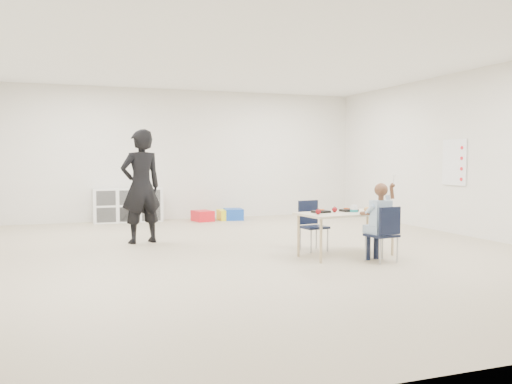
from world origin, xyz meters
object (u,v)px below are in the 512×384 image
object	(u,v)px
chair_near	(382,234)
adult	(141,186)
child	(382,218)
table	(346,234)
cubby_shelf	(128,205)

from	to	relation	value
chair_near	adult	xyz separation A→B (m)	(-2.67, 2.59, 0.53)
chair_near	child	distance (m)	0.21
table	child	size ratio (longest dim) A/B	1.22
child	cubby_shelf	size ratio (longest dim) A/B	0.80
cubby_shelf	adult	distance (m)	2.97
table	cubby_shelf	size ratio (longest dim) A/B	0.98
table	child	bearing A→B (deg)	-74.58
chair_near	cubby_shelf	distance (m)	6.07
table	adult	world-z (taller)	adult
cubby_shelf	adult	xyz separation A→B (m)	(-0.12, -2.92, 0.53)
child	adult	distance (m)	3.73
table	cubby_shelf	xyz separation A→B (m)	(-2.32, 4.99, 0.05)
chair_near	child	size ratio (longest dim) A/B	0.63
table	child	distance (m)	0.62
table	cubby_shelf	distance (m)	5.51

